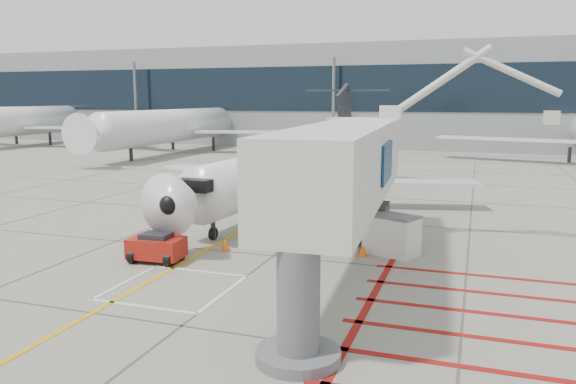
% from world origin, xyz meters
% --- Properties ---
extents(ground_plane, '(260.00, 260.00, 0.00)m').
position_xyz_m(ground_plane, '(0.00, 0.00, 0.00)').
color(ground_plane, gray).
rests_on(ground_plane, ground).
extents(regional_jet, '(25.51, 31.10, 7.70)m').
position_xyz_m(regional_jet, '(-3.20, 12.61, 3.85)').
color(regional_jet, silver).
rests_on(regional_jet, ground_plane).
extents(jet_bridge, '(10.36, 19.87, 7.73)m').
position_xyz_m(jet_bridge, '(3.60, 1.56, 3.86)').
color(jet_bridge, silver).
rests_on(jet_bridge, ground_plane).
extents(pushback_tug, '(2.28, 1.49, 1.29)m').
position_xyz_m(pushback_tug, '(-4.34, 1.67, 0.65)').
color(pushback_tug, '#A21A0F').
rests_on(pushback_tug, ground_plane).
extents(baggage_cart, '(2.33, 1.64, 1.37)m').
position_xyz_m(baggage_cart, '(0.55, 5.95, 0.68)').
color(baggage_cart, '#57565B').
rests_on(baggage_cart, ground_plane).
extents(ground_power_unit, '(2.57, 2.10, 1.77)m').
position_xyz_m(ground_power_unit, '(4.80, 5.93, 0.88)').
color(ground_power_unit, silver).
rests_on(ground_power_unit, ground_plane).
extents(cone_nose, '(0.41, 0.41, 0.57)m').
position_xyz_m(cone_nose, '(-2.34, 4.12, 0.29)').
color(cone_nose, '#DF5E0B').
rests_on(cone_nose, ground_plane).
extents(cone_side, '(0.39, 0.39, 0.55)m').
position_xyz_m(cone_side, '(3.69, 5.26, 0.27)').
color(cone_side, '#FF620D').
rests_on(cone_side, ground_plane).
extents(terminal_building, '(180.00, 28.00, 14.00)m').
position_xyz_m(terminal_building, '(10.00, 70.00, 7.00)').
color(terminal_building, gray).
rests_on(terminal_building, ground_plane).
extents(terminal_glass_band, '(180.00, 0.10, 6.00)m').
position_xyz_m(terminal_glass_band, '(10.00, 55.95, 8.00)').
color(terminal_glass_band, black).
rests_on(terminal_glass_band, ground_plane).
extents(bg_aircraft_a, '(37.16, 41.29, 12.39)m').
position_xyz_m(bg_aircraft_a, '(-53.86, 46.00, 6.19)').
color(bg_aircraft_a, silver).
rests_on(bg_aircraft_a, ground_plane).
extents(bg_aircraft_b, '(36.07, 40.07, 12.02)m').
position_xyz_m(bg_aircraft_b, '(-27.51, 46.00, 6.01)').
color(bg_aircraft_b, silver).
rests_on(bg_aircraft_b, ground_plane).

